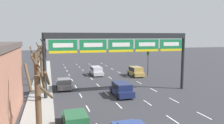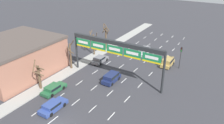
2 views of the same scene
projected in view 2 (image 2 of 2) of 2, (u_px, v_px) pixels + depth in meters
name	position (u px, v px, depth m)	size (l,w,h in m)	color
sidewalk_left	(10.00, 106.00, 33.70)	(2.80, 110.00, 0.15)	#999993
lane_dashes	(109.00, 84.00, 39.65)	(10.02, 67.00, 0.01)	white
sign_gantry	(115.00, 48.00, 38.51)	(18.50, 0.70, 7.65)	#232628
building_near	(15.00, 57.00, 42.44)	(13.72, 15.99, 6.65)	#9E6651
car_grey	(100.00, 59.00, 47.65)	(1.96, 4.26, 1.40)	slate
suv_gold	(168.00, 62.00, 46.04)	(1.93, 4.19, 1.74)	#A88947
car_blue	(53.00, 106.00, 32.56)	(1.93, 4.58, 1.34)	navy
suv_navy	(111.00, 77.00, 40.05)	(1.95, 4.12, 1.64)	#19234C
car_green	(53.00, 89.00, 36.95)	(1.90, 4.59, 1.34)	#235B38
suv_silver	(144.00, 51.00, 51.52)	(1.89, 4.54, 1.62)	#B7B7BC
traffic_light_near_gantry	(181.00, 54.00, 43.92)	(0.30, 0.35, 4.70)	black
tree_bare_closest	(71.00, 55.00, 43.88)	(1.42, 1.58, 6.19)	brown
tree_bare_second	(39.00, 75.00, 36.96)	(2.03, 1.74, 5.22)	brown
tree_bare_third	(94.00, 42.00, 50.39)	(2.13, 2.13, 5.72)	brown
tree_bare_furthest	(106.00, 36.00, 53.65)	(1.93, 1.92, 6.74)	brown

